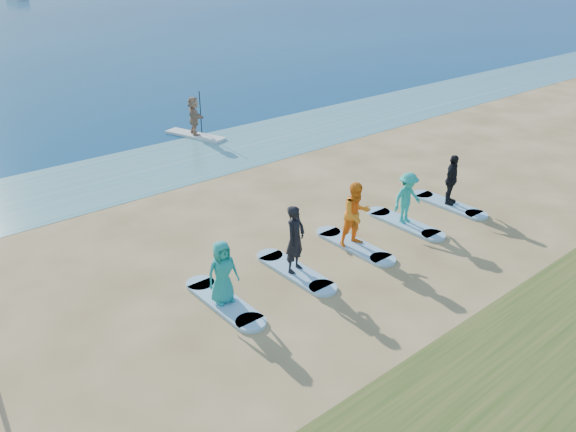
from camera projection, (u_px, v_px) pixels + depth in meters
ground at (346, 278)px, 14.23m from camera, size 600.00×600.00×0.00m
shallow_water at (151, 168)px, 21.51m from camera, size 600.00×600.00×0.00m
paddleboard at (195, 135)px, 25.13m from camera, size 1.59×3.07×0.12m
paddleboarder at (194, 116)px, 24.75m from camera, size 0.90×1.64×1.68m
surfboard_0 at (224, 302)px, 13.18m from camera, size 0.70×2.20×0.09m
student_0 at (222, 272)px, 12.83m from camera, size 0.81×0.57×1.55m
surfboard_1 at (295, 271)px, 14.46m from camera, size 0.70×2.20×0.09m
student_1 at (295, 239)px, 14.06m from camera, size 0.76×0.62×1.79m
surfboard_2 at (354, 245)px, 15.73m from camera, size 0.70×2.20×0.09m
student_2 at (356, 214)px, 15.32m from camera, size 1.01×0.86×1.84m
surfboard_3 at (405, 223)px, 17.01m from camera, size 0.70×2.20×0.09m
student_3 at (407, 198)px, 16.65m from camera, size 1.07×0.67×1.59m
surfboard_4 at (448, 204)px, 18.28m from camera, size 0.70×2.20×0.09m
student_4 at (452, 180)px, 17.92m from camera, size 1.04×0.69×1.64m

